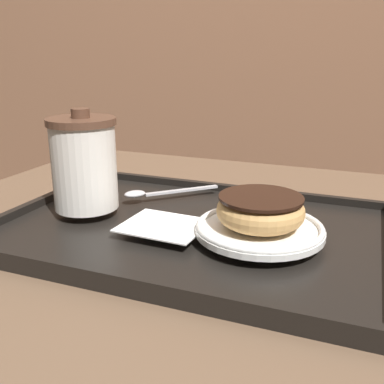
% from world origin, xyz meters
% --- Properties ---
extents(cafe_table, '(0.97, 0.86, 0.71)m').
position_xyz_m(cafe_table, '(0.00, 0.00, 0.55)').
color(cafe_table, brown).
rests_on(cafe_table, ground_plane).
extents(serving_tray, '(0.54, 0.37, 0.02)m').
position_xyz_m(serving_tray, '(-0.02, -0.02, 0.72)').
color(serving_tray, black).
rests_on(serving_tray, cafe_table).
extents(napkin_paper, '(0.11, 0.10, 0.00)m').
position_xyz_m(napkin_paper, '(-0.04, -0.06, 0.74)').
color(napkin_paper, white).
rests_on(napkin_paper, serving_tray).
extents(coffee_cup_front, '(0.10, 0.10, 0.15)m').
position_xyz_m(coffee_cup_front, '(-0.19, -0.03, 0.80)').
color(coffee_cup_front, white).
rests_on(coffee_cup_front, serving_tray).
extents(plate_with_chocolate_donut, '(0.17, 0.17, 0.01)m').
position_xyz_m(plate_with_chocolate_donut, '(0.08, -0.04, 0.74)').
color(plate_with_chocolate_donut, white).
rests_on(plate_with_chocolate_donut, serving_tray).
extents(donut_chocolate_glazed, '(0.11, 0.11, 0.04)m').
position_xyz_m(donut_chocolate_glazed, '(0.08, -0.04, 0.77)').
color(donut_chocolate_glazed, tan).
rests_on(donut_chocolate_glazed, plate_with_chocolate_donut).
extents(spoon, '(0.13, 0.12, 0.01)m').
position_xyz_m(spoon, '(-0.12, 0.06, 0.74)').
color(spoon, silver).
rests_on(spoon, serving_tray).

